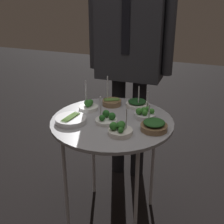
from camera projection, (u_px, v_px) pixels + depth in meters
ground_plane at (112, 217)px, 2.02m from camera, size 8.00×8.00×0.00m
serving_cart at (112, 128)px, 1.75m from camera, size 0.69×0.69×0.70m
bowl_broccoli_near_rim at (107, 119)px, 1.70m from camera, size 0.12×0.12×0.15m
bowl_broccoli_back_right at (145, 114)px, 1.75m from camera, size 0.12×0.12×0.15m
bowl_asparagus_front_right at (71, 120)px, 1.70m from camera, size 0.17×0.17×0.04m
bowl_broccoli_front_left at (88, 106)px, 1.86m from camera, size 0.12×0.12×0.17m
bowl_broccoli_mid_right at (120, 129)px, 1.57m from camera, size 0.13×0.13×0.14m
bowl_spinach_back_left at (154, 126)px, 1.62m from camera, size 0.14×0.14×0.13m
bowl_asparagus_center at (112, 102)px, 1.93m from camera, size 0.12×0.12×0.18m
bowl_spinach_front_center at (137, 103)px, 1.91m from camera, size 0.14×0.14×0.14m
waiter_figure at (130, 46)px, 2.08m from camera, size 0.58×0.22×1.58m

